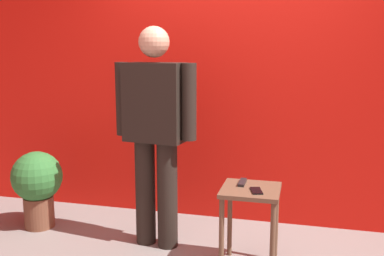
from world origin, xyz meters
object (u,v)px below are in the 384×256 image
at_px(side_table, 250,206).
at_px(potted_plant, 37,183).
at_px(tv_remote, 242,182).
at_px(standing_person, 155,126).
at_px(cell_phone, 256,191).

distance_m(side_table, potted_plant, 1.93).
relative_size(side_table, tv_remote, 3.57).
distance_m(standing_person, tv_remote, 0.80).
height_order(standing_person, tv_remote, standing_person).
distance_m(side_table, cell_phone, 0.16).
height_order(side_table, tv_remote, tv_remote).
height_order(side_table, potted_plant, potted_plant).
distance_m(side_table, tv_remote, 0.18).
distance_m(standing_person, side_table, 0.95).
height_order(standing_person, cell_phone, standing_person).
bearing_deg(side_table, tv_remote, 129.38).
xyz_separation_m(side_table, potted_plant, (-1.91, 0.29, -0.07)).
relative_size(side_table, cell_phone, 4.22).
bearing_deg(cell_phone, side_table, 109.92).
bearing_deg(cell_phone, standing_person, 145.15).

